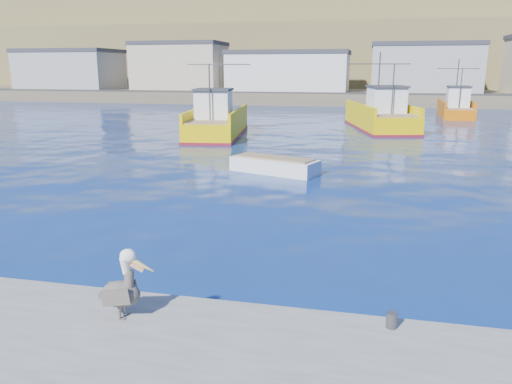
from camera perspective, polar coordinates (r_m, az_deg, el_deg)
ground at (r=13.24m, az=1.25°, el=-8.71°), size 260.00×260.00×0.00m
dock_bollards at (r=9.83m, az=0.76°, el=-12.98°), size 36.20×0.20×0.30m
far_shore at (r=121.26m, az=11.95°, el=15.54°), size 200.00×81.00×24.00m
trawler_yellow_a at (r=38.89m, az=-4.49°, el=7.91°), size 5.06×11.12×6.44m
trawler_yellow_b at (r=44.46m, az=14.08°, el=8.34°), size 6.47×11.90×6.51m
boat_orange at (r=57.40m, az=21.88°, el=8.93°), size 4.22×8.13×6.04m
skiff_mid at (r=25.00m, az=2.12°, el=2.92°), size 4.70×2.97×0.96m
pelican at (r=9.85m, az=-15.02°, el=-10.60°), size 1.12×0.54×1.38m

